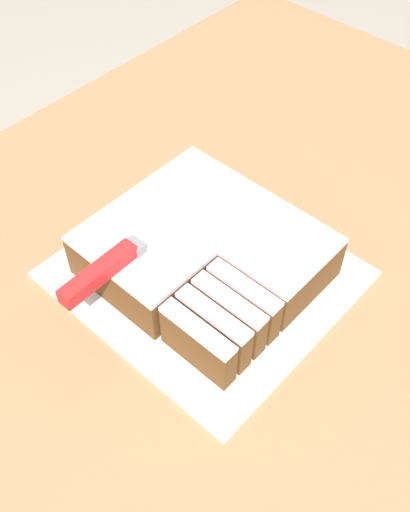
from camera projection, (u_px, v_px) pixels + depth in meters
ground_plane at (230, 493)px, 1.56m from camera, size 8.00×8.00×0.00m
countertop at (237, 415)px, 1.21m from camera, size 1.40×1.10×0.91m
cake_board at (205, 274)px, 0.87m from camera, size 0.35×0.38×0.01m
cake at (204, 253)px, 0.84m from camera, size 0.26×0.29×0.07m
knife at (115, 261)px, 0.77m from camera, size 0.29×0.03×0.02m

